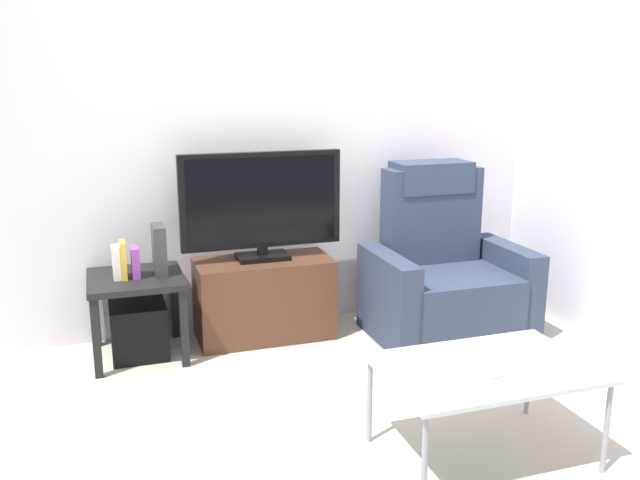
{
  "coord_description": "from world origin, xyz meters",
  "views": [
    {
      "loc": [
        -1.04,
        -3.12,
        1.64
      ],
      "look_at": [
        0.16,
        0.5,
        0.7
      ],
      "focal_mm": 38.19,
      "sensor_mm": 36.0,
      "label": 1
    }
  ],
  "objects_px": {
    "tv_stand": "(264,298)",
    "side_table": "(136,289)",
    "book_leftmost": "(116,262)",
    "recliner_armchair": "(443,275)",
    "game_console": "(159,250)",
    "book_rightmost": "(135,262)",
    "television": "(262,203)",
    "coffee_table": "(486,372)",
    "cell_phone": "(487,371)",
    "book_middle": "(123,260)",
    "subwoofer_box": "(139,330)"
  },
  "relations": [
    {
      "from": "book_leftmost",
      "to": "recliner_armchair",
      "type": "bearing_deg",
      "value": -5.05
    },
    {
      "from": "television",
      "to": "subwoofer_box",
      "type": "xyz_separation_m",
      "value": [
        -0.78,
        -0.08,
        -0.7
      ]
    },
    {
      "from": "side_table",
      "to": "book_rightmost",
      "type": "distance_m",
      "value": 0.17
    },
    {
      "from": "side_table",
      "to": "game_console",
      "type": "xyz_separation_m",
      "value": [
        0.15,
        0.01,
        0.23
      ]
    },
    {
      "from": "subwoofer_box",
      "to": "book_middle",
      "type": "xyz_separation_m",
      "value": [
        -0.06,
        -0.02,
        0.44
      ]
    },
    {
      "from": "side_table",
      "to": "cell_phone",
      "type": "xyz_separation_m",
      "value": [
        1.31,
        -1.66,
        0.02
      ]
    },
    {
      "from": "recliner_armchair",
      "to": "cell_phone",
      "type": "xyz_separation_m",
      "value": [
        -0.59,
        -1.46,
        0.06
      ]
    },
    {
      "from": "cell_phone",
      "to": "subwoofer_box",
      "type": "bearing_deg",
      "value": 123.3
    },
    {
      "from": "cell_phone",
      "to": "game_console",
      "type": "bearing_deg",
      "value": 119.92
    },
    {
      "from": "television",
      "to": "book_rightmost",
      "type": "bearing_deg",
      "value": -172.81
    },
    {
      "from": "tv_stand",
      "to": "book_leftmost",
      "type": "distance_m",
      "value": 0.94
    },
    {
      "from": "tv_stand",
      "to": "side_table",
      "type": "bearing_deg",
      "value": -175.68
    },
    {
      "from": "recliner_armchair",
      "to": "book_middle",
      "type": "xyz_separation_m",
      "value": [
        -1.96,
        0.18,
        0.23
      ]
    },
    {
      "from": "television",
      "to": "game_console",
      "type": "xyz_separation_m",
      "value": [
        -0.63,
        -0.07,
        -0.22
      ]
    },
    {
      "from": "side_table",
      "to": "book_leftmost",
      "type": "height_order",
      "value": "book_leftmost"
    },
    {
      "from": "tv_stand",
      "to": "subwoofer_box",
      "type": "bearing_deg",
      "value": -175.68
    },
    {
      "from": "recliner_armchair",
      "to": "cell_phone",
      "type": "relative_size",
      "value": 7.2
    },
    {
      "from": "book_middle",
      "to": "coffee_table",
      "type": "height_order",
      "value": "book_middle"
    },
    {
      "from": "side_table",
      "to": "book_middle",
      "type": "relative_size",
      "value": 2.48
    },
    {
      "from": "side_table",
      "to": "cell_phone",
      "type": "bearing_deg",
      "value": -51.6
    },
    {
      "from": "tv_stand",
      "to": "book_leftmost",
      "type": "relative_size",
      "value": 4.38
    },
    {
      "from": "television",
      "to": "coffee_table",
      "type": "distance_m",
      "value": 1.83
    },
    {
      "from": "book_middle",
      "to": "coffee_table",
      "type": "distance_m",
      "value": 2.13
    },
    {
      "from": "recliner_armchair",
      "to": "side_table",
      "type": "height_order",
      "value": "recliner_armchair"
    },
    {
      "from": "book_leftmost",
      "to": "book_middle",
      "type": "relative_size",
      "value": 0.89
    },
    {
      "from": "subwoofer_box",
      "to": "game_console",
      "type": "xyz_separation_m",
      "value": [
        0.15,
        0.01,
        0.48
      ]
    },
    {
      "from": "recliner_armchair",
      "to": "book_leftmost",
      "type": "distance_m",
      "value": 2.02
    },
    {
      "from": "game_console",
      "to": "book_leftmost",
      "type": "bearing_deg",
      "value": -173.02
    },
    {
      "from": "book_rightmost",
      "to": "game_console",
      "type": "bearing_deg",
      "value": 12.1
    },
    {
      "from": "book_middle",
      "to": "cell_phone",
      "type": "bearing_deg",
      "value": -49.98
    },
    {
      "from": "television",
      "to": "side_table",
      "type": "distance_m",
      "value": 0.9
    },
    {
      "from": "side_table",
      "to": "subwoofer_box",
      "type": "relative_size",
      "value": 1.68
    },
    {
      "from": "recliner_armchair",
      "to": "book_leftmost",
      "type": "bearing_deg",
      "value": 174.81
    },
    {
      "from": "subwoofer_box",
      "to": "coffee_table",
      "type": "xyz_separation_m",
      "value": [
        1.34,
        -1.6,
        0.24
      ]
    },
    {
      "from": "tv_stand",
      "to": "book_rightmost",
      "type": "bearing_deg",
      "value": -174.18
    },
    {
      "from": "recliner_armchair",
      "to": "television",
      "type": "bearing_deg",
      "value": 166.13
    },
    {
      "from": "book_rightmost",
      "to": "coffee_table",
      "type": "xyz_separation_m",
      "value": [
        1.34,
        -1.58,
        -0.18
      ]
    },
    {
      "from": "book_leftmost",
      "to": "book_rightmost",
      "type": "xyz_separation_m",
      "value": [
        0.11,
        0.0,
        -0.01
      ]
    },
    {
      "from": "tv_stand",
      "to": "side_table",
      "type": "relative_size",
      "value": 1.57
    },
    {
      "from": "tv_stand",
      "to": "game_console",
      "type": "distance_m",
      "value": 0.74
    },
    {
      "from": "television",
      "to": "book_leftmost",
      "type": "height_order",
      "value": "television"
    },
    {
      "from": "television",
      "to": "tv_stand",
      "type": "bearing_deg",
      "value": -90.0
    },
    {
      "from": "tv_stand",
      "to": "side_table",
      "type": "height_order",
      "value": "tv_stand"
    },
    {
      "from": "subwoofer_box",
      "to": "cell_phone",
      "type": "relative_size",
      "value": 2.14
    },
    {
      "from": "side_table",
      "to": "book_rightmost",
      "type": "height_order",
      "value": "book_rightmost"
    },
    {
      "from": "coffee_table",
      "to": "television",
      "type": "bearing_deg",
      "value": 108.53
    },
    {
      "from": "television",
      "to": "book_leftmost",
      "type": "distance_m",
      "value": 0.92
    },
    {
      "from": "tv_stand",
      "to": "recliner_armchair",
      "type": "bearing_deg",
      "value": -12.82
    },
    {
      "from": "book_middle",
      "to": "game_console",
      "type": "relative_size",
      "value": 0.75
    },
    {
      "from": "subwoofer_box",
      "to": "game_console",
      "type": "distance_m",
      "value": 0.5
    }
  ]
}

